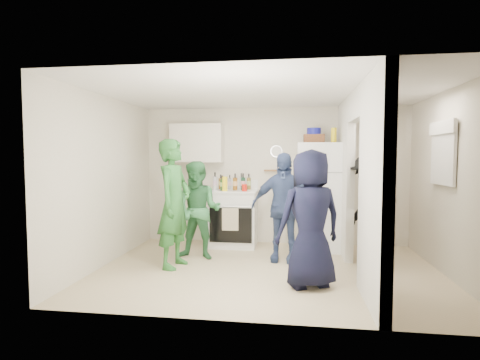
% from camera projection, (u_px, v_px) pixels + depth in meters
% --- Properties ---
extents(floor, '(4.80, 4.80, 0.00)m').
position_uv_depth(floor, '(267.00, 270.00, 5.30)').
color(floor, '#C2B289').
rests_on(floor, ground).
extents(wall_back, '(4.80, 0.00, 4.80)m').
position_uv_depth(wall_back, '(274.00, 176.00, 6.90)').
color(wall_back, silver).
rests_on(wall_back, floor).
extents(wall_front, '(4.80, 0.00, 4.80)m').
position_uv_depth(wall_front, '(257.00, 194.00, 3.54)').
color(wall_front, silver).
rests_on(wall_front, floor).
extents(wall_left, '(0.00, 3.40, 3.40)m').
position_uv_depth(wall_left, '(106.00, 181.00, 5.55)').
color(wall_left, silver).
rests_on(wall_left, floor).
extents(wall_right, '(0.00, 3.40, 3.40)m').
position_uv_depth(wall_right, '(451.00, 184.00, 4.89)').
color(wall_right, silver).
rests_on(wall_right, floor).
extents(ceiling, '(4.80, 4.80, 0.00)m').
position_uv_depth(ceiling, '(268.00, 92.00, 5.14)').
color(ceiling, white).
rests_on(ceiling, wall_back).
extents(partition_pier_back, '(0.12, 1.20, 2.50)m').
position_uv_depth(partition_pier_back, '(345.00, 178.00, 6.14)').
color(partition_pier_back, silver).
rests_on(partition_pier_back, floor).
extents(partition_pier_front, '(0.12, 1.20, 2.50)m').
position_uv_depth(partition_pier_front, '(374.00, 190.00, 3.97)').
color(partition_pier_front, silver).
rests_on(partition_pier_front, floor).
extents(partition_header, '(0.12, 1.00, 0.40)m').
position_uv_depth(partition_header, '(358.00, 105.00, 4.99)').
color(partition_header, silver).
rests_on(partition_header, partition_pier_back).
extents(stove, '(0.84, 0.70, 1.01)m').
position_uv_depth(stove, '(234.00, 218.00, 6.72)').
color(stove, white).
rests_on(stove, floor).
extents(upper_cabinet, '(0.95, 0.34, 0.70)m').
position_uv_depth(upper_cabinet, '(197.00, 143.00, 6.87)').
color(upper_cabinet, silver).
rests_on(upper_cabinet, wall_back).
extents(fridge, '(0.76, 0.73, 1.84)m').
position_uv_depth(fridge, '(319.00, 196.00, 6.46)').
color(fridge, white).
rests_on(fridge, floor).
extents(wicker_basket, '(0.35, 0.25, 0.15)m').
position_uv_depth(wicker_basket, '(314.00, 139.00, 6.46)').
color(wicker_basket, brown).
rests_on(wicker_basket, fridge).
extents(blue_bowl, '(0.24, 0.24, 0.11)m').
position_uv_depth(blue_bowl, '(314.00, 131.00, 6.45)').
color(blue_bowl, navy).
rests_on(blue_bowl, wicker_basket).
extents(yellow_cup_stack_top, '(0.09, 0.09, 0.25)m').
position_uv_depth(yellow_cup_stack_top, '(334.00, 135.00, 6.26)').
color(yellow_cup_stack_top, yellow).
rests_on(yellow_cup_stack_top, fridge).
extents(wall_clock, '(0.22, 0.02, 0.22)m').
position_uv_depth(wall_clock, '(276.00, 151.00, 6.85)').
color(wall_clock, white).
rests_on(wall_clock, wall_back).
extents(spice_shelf, '(0.35, 0.08, 0.03)m').
position_uv_depth(spice_shelf, '(273.00, 170.00, 6.84)').
color(spice_shelf, olive).
rests_on(spice_shelf, wall_back).
extents(nook_window, '(0.03, 0.70, 0.80)m').
position_uv_depth(nook_window, '(444.00, 153.00, 5.07)').
color(nook_window, black).
rests_on(nook_window, wall_right).
extents(nook_window_frame, '(0.04, 0.76, 0.86)m').
position_uv_depth(nook_window_frame, '(443.00, 153.00, 5.07)').
color(nook_window_frame, white).
rests_on(nook_window_frame, wall_right).
extents(nook_valance, '(0.04, 0.82, 0.18)m').
position_uv_depth(nook_valance, '(442.00, 127.00, 5.05)').
color(nook_valance, white).
rests_on(nook_valance, wall_right).
extents(yellow_cup_stack_stove, '(0.09, 0.09, 0.25)m').
position_uv_depth(yellow_cup_stack_stove, '(225.00, 184.00, 6.48)').
color(yellow_cup_stack_stove, yellow).
rests_on(yellow_cup_stack_stove, stove).
extents(red_cup, '(0.09, 0.09, 0.12)m').
position_uv_depth(red_cup, '(244.00, 188.00, 6.45)').
color(red_cup, red).
rests_on(red_cup, stove).
extents(person_green_left, '(0.55, 0.74, 1.86)m').
position_uv_depth(person_green_left, '(174.00, 203.00, 5.41)').
color(person_green_left, '#2B6C2B').
rests_on(person_green_left, floor).
extents(person_green_center, '(0.79, 0.64, 1.53)m').
position_uv_depth(person_green_center, '(198.00, 210.00, 5.85)').
color(person_green_center, '#367B47').
rests_on(person_green_center, floor).
extents(person_denim, '(1.01, 0.51, 1.67)m').
position_uv_depth(person_denim, '(283.00, 207.00, 5.73)').
color(person_denim, '#374779').
rests_on(person_denim, floor).
extents(person_navy, '(0.98, 0.83, 1.70)m').
position_uv_depth(person_navy, '(310.00, 219.00, 4.58)').
color(person_navy, black).
rests_on(person_navy, floor).
extents(person_nook, '(0.85, 1.18, 1.65)m').
position_uv_depth(person_nook, '(370.00, 211.00, 5.39)').
color(person_nook, black).
rests_on(person_nook, floor).
extents(bottle_a, '(0.08, 0.08, 0.27)m').
position_uv_depth(bottle_a, '(221.00, 182.00, 6.84)').
color(bottle_a, brown).
rests_on(bottle_a, stove).
extents(bottle_b, '(0.08, 0.08, 0.26)m').
position_uv_depth(bottle_b, '(222.00, 183.00, 6.61)').
color(bottle_b, '#24521B').
rests_on(bottle_b, stove).
extents(bottle_c, '(0.06, 0.06, 0.26)m').
position_uv_depth(bottle_c, '(230.00, 182.00, 6.83)').
color(bottle_c, '#969CA3').
rests_on(bottle_c, stove).
extents(bottle_d, '(0.08, 0.08, 0.30)m').
position_uv_depth(bottle_d, '(235.00, 182.00, 6.63)').
color(bottle_d, brown).
rests_on(bottle_d, stove).
extents(bottle_e, '(0.06, 0.06, 0.29)m').
position_uv_depth(bottle_e, '(241.00, 181.00, 6.83)').
color(bottle_e, '#9EA7AF').
rests_on(bottle_e, stove).
extents(bottle_f, '(0.08, 0.08, 0.30)m').
position_uv_depth(bottle_f, '(243.00, 182.00, 6.66)').
color(bottle_f, '#163E26').
rests_on(bottle_f, stove).
extents(bottle_g, '(0.07, 0.07, 0.29)m').
position_uv_depth(bottle_g, '(249.00, 182.00, 6.79)').
color(bottle_g, brown).
rests_on(bottle_g, stove).
extents(bottle_h, '(0.08, 0.08, 0.32)m').
position_uv_depth(bottle_h, '(215.00, 181.00, 6.61)').
color(bottle_h, '#A4A7B0').
rests_on(bottle_h, stove).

